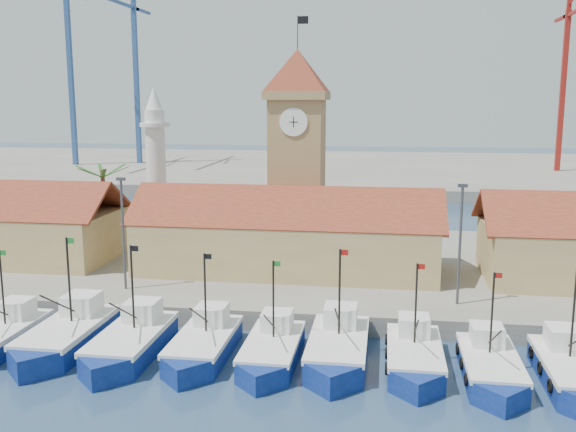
# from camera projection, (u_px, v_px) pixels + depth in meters

# --- Properties ---
(ground) EXTENTS (400.00, 400.00, 0.00)m
(ground) POSITION_uv_depth(u_px,v_px,m) (237.00, 379.00, 38.46)
(ground) COLOR navy
(ground) RESTS_ON ground
(quay) EXTENTS (140.00, 32.00, 1.50)m
(quay) POSITION_uv_depth(u_px,v_px,m) (294.00, 266.00, 61.67)
(quay) COLOR gray
(quay) RESTS_ON ground
(terminal) EXTENTS (240.00, 80.00, 2.00)m
(terminal) POSITION_uv_depth(u_px,v_px,m) (348.00, 170.00, 145.28)
(terminal) COLOR gray
(terminal) RESTS_ON ground
(boat_2) EXTENTS (3.82, 10.47, 7.92)m
(boat_2) POSITION_uv_depth(u_px,v_px,m) (65.00, 338.00, 42.75)
(boat_2) COLOR navy
(boat_2) RESTS_ON ground
(boat_3) EXTENTS (3.68, 10.09, 7.63)m
(boat_3) POSITION_uv_depth(u_px,v_px,m) (129.00, 345.00, 41.67)
(boat_3) COLOR navy
(boat_3) RESTS_ON ground
(boat_4) EXTENTS (3.45, 9.44, 7.14)m
(boat_4) POSITION_uv_depth(u_px,v_px,m) (203.00, 347.00, 41.42)
(boat_4) COLOR navy
(boat_4) RESTS_ON ground
(boat_5) EXTENTS (3.32, 9.09, 6.88)m
(boat_5) POSITION_uv_depth(u_px,v_px,m) (271.00, 353.00, 40.54)
(boat_5) COLOR navy
(boat_5) RESTS_ON ground
(boat_6) EXTENTS (3.68, 10.07, 7.62)m
(boat_6) POSITION_uv_depth(u_px,v_px,m) (338.00, 351.00, 40.64)
(boat_6) COLOR navy
(boat_6) RESTS_ON ground
(boat_7) EXTENTS (3.36, 9.20, 6.96)m
(boat_7) POSITION_uv_depth(u_px,v_px,m) (415.00, 359.00, 39.55)
(boat_7) COLOR navy
(boat_7) RESTS_ON ground
(boat_8) EXTENTS (3.29, 9.02, 6.82)m
(boat_8) POSITION_uv_depth(u_px,v_px,m) (491.00, 370.00, 38.04)
(boat_8) COLOR navy
(boat_8) RESTS_ON ground
(boat_9) EXTENTS (3.46, 9.48, 7.17)m
(boat_9) POSITION_uv_depth(u_px,v_px,m) (573.00, 375.00, 37.23)
(boat_9) COLOR navy
(boat_9) RESTS_ON ground
(hall_center) EXTENTS (27.04, 10.13, 7.61)m
(hall_center) POSITION_uv_depth(u_px,v_px,m) (288.00, 242.00, 57.20)
(hall_center) COLOR tan
(hall_center) RESTS_ON quay
(clock_tower) EXTENTS (5.80, 5.80, 22.70)m
(clock_tower) POSITION_uv_depth(u_px,v_px,m) (297.00, 148.00, 61.62)
(clock_tower) COLOR #9D7B51
(clock_tower) RESTS_ON quay
(minaret) EXTENTS (3.00, 3.00, 16.30)m
(minaret) POSITION_uv_depth(u_px,v_px,m) (156.00, 166.00, 66.20)
(minaret) COLOR silver
(minaret) RESTS_ON quay
(palm_tree) EXTENTS (5.60, 5.03, 8.39)m
(palm_tree) POSITION_uv_depth(u_px,v_px,m) (104.00, 202.00, 65.61)
(palm_tree) COLOR brown
(palm_tree) RESTS_ON quay
(lamp_posts) EXTENTS (80.70, 0.25, 9.03)m
(lamp_posts) POSITION_uv_depth(u_px,v_px,m) (278.00, 233.00, 48.90)
(lamp_posts) COLOR #3F3F44
(lamp_posts) RESTS_ON quay
(crane_blue_far) EXTENTS (1.00, 36.64, 45.78)m
(crane_blue_far) POSITION_uv_depth(u_px,v_px,m) (65.00, 48.00, 140.09)
(crane_blue_far) COLOR #2B4C83
(crane_blue_far) RESTS_ON terminal
(crane_blue_near) EXTENTS (1.00, 33.53, 42.99)m
(crane_blue_near) POSITION_uv_depth(u_px,v_px,m) (133.00, 58.00, 144.69)
(crane_blue_near) COLOR #2B4C83
(crane_blue_near) RESTS_ON terminal
(crane_red_right) EXTENTS (1.00, 34.60, 39.27)m
(crane_red_right) POSITION_uv_depth(u_px,v_px,m) (567.00, 62.00, 128.08)
(crane_red_right) COLOR maroon
(crane_red_right) RESTS_ON terminal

